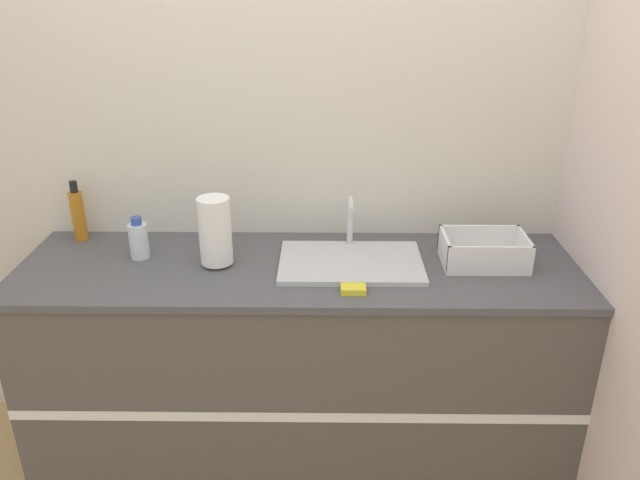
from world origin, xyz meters
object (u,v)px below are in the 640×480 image
at_px(sink, 351,260).
at_px(bottle_clear, 139,240).
at_px(paper_towel_roll, 215,231).
at_px(dish_rack, 484,254).
at_px(bottle_amber, 78,214).

height_order(sink, bottle_clear, sink).
height_order(paper_towel_roll, bottle_clear, paper_towel_roll).
xyz_separation_m(sink, dish_rack, (0.52, 0.01, 0.03)).
bearing_deg(dish_rack, sink, -178.56).
bearing_deg(dish_rack, bottle_amber, 172.54).
relative_size(paper_towel_roll, bottle_clear, 1.60).
bearing_deg(bottle_amber, bottle_clear, -30.29).
distance_m(paper_towel_roll, bottle_amber, 0.66).
relative_size(sink, paper_towel_roll, 2.02).
bearing_deg(paper_towel_roll, dish_rack, 1.14).
distance_m(sink, bottle_amber, 1.16).
xyz_separation_m(bottle_amber, bottle_clear, (0.30, -0.17, -0.04)).
bearing_deg(bottle_clear, bottle_amber, 149.71).
distance_m(sink, paper_towel_roll, 0.54).
bearing_deg(bottle_amber, paper_towel_roll, -21.01).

